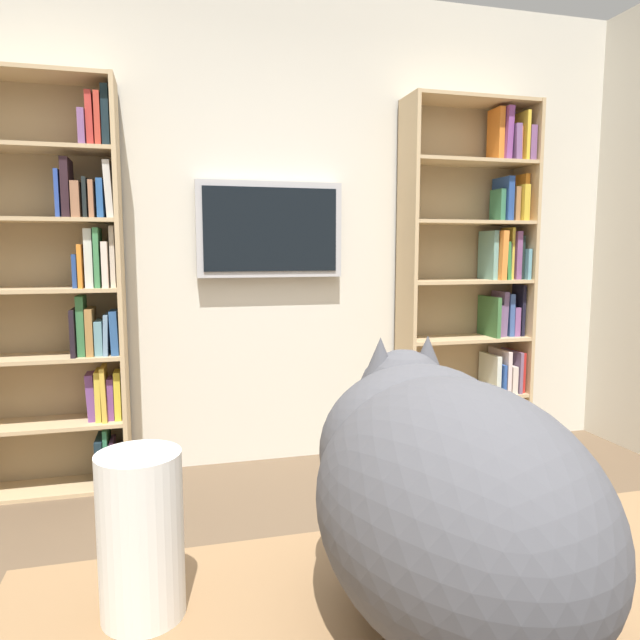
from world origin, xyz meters
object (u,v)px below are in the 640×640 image
(bookshelf_right, at_px, (63,289))
(paper_towel_roll, at_px, (141,535))
(coffee_mug, at_px, (571,510))
(bookshelf_left, at_px, (479,280))
(wall_mounted_tv, at_px, (270,230))
(cat, at_px, (441,488))

(bookshelf_right, bearing_deg, paper_towel_roll, 101.02)
(coffee_mug, bearing_deg, bookshelf_left, -116.52)
(wall_mounted_tv, relative_size, coffee_mug, 8.55)
(bookshelf_left, distance_m, cat, 2.94)
(paper_towel_roll, bearing_deg, bookshelf_left, -127.83)
(cat, bearing_deg, bookshelf_left, -120.74)
(wall_mounted_tv, height_order, paper_towel_roll, wall_mounted_tv)
(cat, distance_m, paper_towel_roll, 0.40)
(wall_mounted_tv, bearing_deg, coffee_mug, 91.83)
(wall_mounted_tv, relative_size, paper_towel_roll, 3.68)
(bookshelf_right, distance_m, cat, 2.66)
(wall_mounted_tv, height_order, cat, wall_mounted_tv)
(bookshelf_right, relative_size, cat, 3.52)
(wall_mounted_tv, distance_m, paper_towel_roll, 2.62)
(bookshelf_left, bearing_deg, bookshelf_right, 0.03)
(bookshelf_left, relative_size, wall_mounted_tv, 2.58)
(wall_mounted_tv, bearing_deg, bookshelf_right, 4.54)
(coffee_mug, bearing_deg, cat, 23.93)
(wall_mounted_tv, bearing_deg, cat, 84.93)
(bookshelf_left, xyz_separation_m, coffee_mug, (1.19, 2.38, -0.25))
(bookshelf_left, distance_m, coffee_mug, 2.68)
(bookshelf_left, height_order, bookshelf_right, bookshelf_left)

